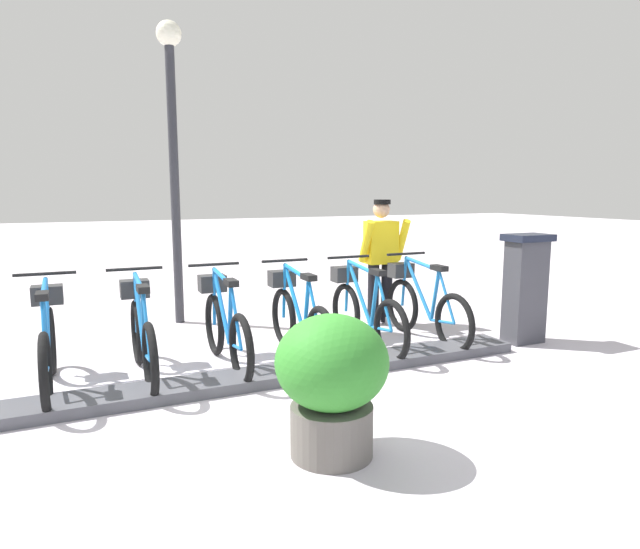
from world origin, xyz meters
name	(u,v)px	position (x,y,z in m)	size (l,w,h in m)	color
ground_plane	(264,382)	(0.00, 0.00, 0.00)	(60.00, 60.00, 0.00)	silver
dock_rail_base	(264,377)	(0.00, 0.00, 0.05)	(0.44, 5.62, 0.10)	#47474C
payment_kiosk	(525,287)	(0.05, -3.24, 0.67)	(0.36, 0.52, 1.28)	#38383D
bike_docked_0	(423,305)	(0.63, -2.21, 0.43)	(1.72, 0.54, 1.02)	black
bike_docked_1	(364,311)	(0.63, -1.41, 0.43)	(1.72, 0.54, 1.02)	black
bike_docked_2	(298,318)	(0.63, -0.60, 0.43)	(1.72, 0.54, 1.02)	black
bike_docked_3	(225,325)	(0.63, 0.20, 0.43)	(1.72, 0.54, 1.02)	black
bike_docked_4	(142,333)	(0.63, 1.00, 0.43)	(1.72, 0.54, 1.02)	black
bike_docked_5	(48,343)	(0.63, 1.81, 0.43)	(1.72, 0.54, 1.02)	black
worker_near_rack	(381,257)	(1.53, -2.16, 0.91)	(0.49, 0.64, 1.66)	white
lamp_post	(173,130)	(2.74, 0.27, 2.56)	(0.32, 0.32, 3.90)	#2D2D33
planter_bush	(332,378)	(-1.55, 0.04, 0.54)	(0.76, 0.76, 0.97)	#59544C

